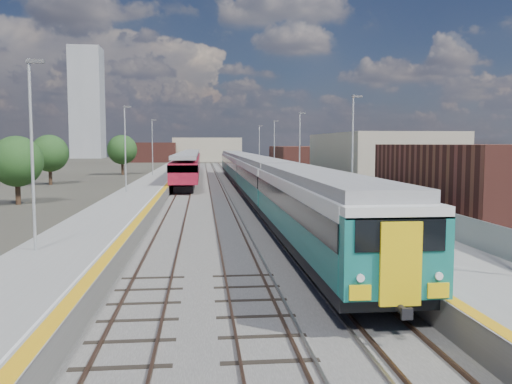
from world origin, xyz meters
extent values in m
plane|color=#47443A|center=(0.00, 50.00, 0.00)|extent=(320.00, 320.00, 0.00)
cube|color=#565451|center=(-2.25, 52.50, 0.03)|extent=(10.50, 155.00, 0.06)
cube|color=#4C3323|center=(0.78, 55.00, 0.11)|extent=(0.07, 160.00, 0.14)
cube|color=#4C3323|center=(2.22, 55.00, 0.11)|extent=(0.07, 160.00, 0.14)
cube|color=#4C3323|center=(-2.72, 55.00, 0.11)|extent=(0.07, 160.00, 0.14)
cube|color=#4C3323|center=(-1.28, 55.00, 0.11)|extent=(0.07, 160.00, 0.14)
cube|color=#4C3323|center=(-6.22, 55.00, 0.11)|extent=(0.07, 160.00, 0.14)
cube|color=#4C3323|center=(-4.78, 55.00, 0.11)|extent=(0.07, 160.00, 0.14)
cube|color=gray|center=(0.45, 55.00, 0.10)|extent=(0.08, 160.00, 0.10)
cube|color=gray|center=(-0.95, 55.00, 0.10)|extent=(0.08, 160.00, 0.10)
cube|color=slate|center=(5.25, 52.50, 0.50)|extent=(4.70, 155.00, 1.00)
cube|color=gray|center=(5.25, 52.50, 1.00)|extent=(4.70, 155.00, 0.03)
cube|color=gold|center=(3.15, 52.50, 1.02)|extent=(0.40, 155.00, 0.01)
cube|color=gray|center=(7.45, 52.50, 1.60)|extent=(0.06, 155.00, 1.20)
cylinder|color=#9EA0A3|center=(6.60, 22.00, 4.77)|extent=(0.12, 0.12, 7.50)
cube|color=#4C4C4F|center=(6.85, 22.00, 8.42)|extent=(0.70, 0.18, 0.14)
cylinder|color=#9EA0A3|center=(6.60, 42.00, 4.77)|extent=(0.12, 0.12, 7.50)
cube|color=#4C4C4F|center=(6.85, 42.00, 8.42)|extent=(0.70, 0.18, 0.14)
cylinder|color=#9EA0A3|center=(6.60, 62.00, 4.77)|extent=(0.12, 0.12, 7.50)
cube|color=#4C4C4F|center=(6.85, 62.00, 8.42)|extent=(0.70, 0.18, 0.14)
cylinder|color=#9EA0A3|center=(6.60, 82.00, 4.77)|extent=(0.12, 0.12, 7.50)
cube|color=#4C4C4F|center=(6.85, 82.00, 8.42)|extent=(0.70, 0.18, 0.14)
cube|color=slate|center=(-9.05, 52.50, 0.50)|extent=(4.30, 155.00, 1.00)
cube|color=gray|center=(-9.05, 52.50, 1.00)|extent=(4.30, 155.00, 0.03)
cube|color=gold|center=(-7.15, 52.50, 1.02)|extent=(0.45, 155.00, 0.01)
cube|color=silver|center=(-7.50, 52.50, 1.03)|extent=(0.08, 155.00, 0.01)
cylinder|color=#9EA0A3|center=(-10.20, 8.00, 4.77)|extent=(0.12, 0.12, 7.50)
cube|color=#4C4C4F|center=(-9.95, 8.00, 8.42)|extent=(0.70, 0.18, 0.14)
cylinder|color=#9EA0A3|center=(-10.20, 34.00, 4.77)|extent=(0.12, 0.12, 7.50)
cube|color=#4C4C4F|center=(-9.95, 34.00, 8.42)|extent=(0.70, 0.18, 0.14)
cylinder|color=#9EA0A3|center=(-10.20, 60.00, 4.77)|extent=(0.12, 0.12, 7.50)
cube|color=#4C4C4F|center=(-9.95, 60.00, 8.42)|extent=(0.70, 0.18, 0.14)
cube|color=brown|center=(14.00, 18.00, 2.60)|extent=(9.00, 16.00, 5.20)
cube|color=#A19681|center=(16.00, 45.00, 3.20)|extent=(11.00, 22.00, 6.40)
cube|color=brown|center=(13.00, 78.00, 2.40)|extent=(8.00, 18.00, 4.80)
cube|color=#A19681|center=(-2.00, 150.00, 3.50)|extent=(20.00, 14.00, 7.00)
cube|color=brown|center=(-18.00, 145.00, 2.80)|extent=(14.00, 12.00, 5.60)
cube|color=gray|center=(-45.00, 190.00, 20.00)|extent=(11.00, 11.00, 40.00)
cube|color=black|center=(1.50, 10.19, 0.92)|extent=(2.85, 20.46, 0.48)
cube|color=#126054|center=(1.50, 10.19, 1.76)|extent=(2.96, 20.46, 1.20)
cube|color=black|center=(1.50, 10.19, 2.71)|extent=(3.02, 20.46, 0.82)
cube|color=silver|center=(1.50, 10.19, 3.36)|extent=(2.96, 20.46, 0.50)
cube|color=gray|center=(1.50, 10.19, 3.80)|extent=(2.62, 20.46, 0.42)
cube|color=black|center=(1.50, 31.15, 0.92)|extent=(2.85, 20.46, 0.48)
cube|color=#126054|center=(1.50, 31.15, 1.76)|extent=(2.96, 20.46, 1.20)
cube|color=black|center=(1.50, 31.15, 2.71)|extent=(3.02, 20.46, 0.82)
cube|color=silver|center=(1.50, 31.15, 3.36)|extent=(2.96, 20.46, 0.50)
cube|color=gray|center=(1.50, 31.15, 3.80)|extent=(2.62, 20.46, 0.42)
cube|color=black|center=(1.50, 52.11, 0.92)|extent=(2.85, 20.46, 0.48)
cube|color=#126054|center=(1.50, 52.11, 1.76)|extent=(2.96, 20.46, 1.20)
cube|color=black|center=(1.50, 52.11, 2.71)|extent=(3.02, 20.46, 0.82)
cube|color=silver|center=(1.50, 52.11, 3.36)|extent=(2.96, 20.46, 0.50)
cube|color=gray|center=(1.50, 52.11, 3.80)|extent=(2.62, 20.46, 0.42)
cube|color=black|center=(1.50, 73.08, 0.92)|extent=(2.85, 20.46, 0.48)
cube|color=#126054|center=(1.50, 73.08, 1.76)|extent=(2.96, 20.46, 1.20)
cube|color=black|center=(1.50, 73.08, 2.71)|extent=(3.02, 20.46, 0.82)
cube|color=silver|center=(1.50, 73.08, 3.36)|extent=(2.96, 20.46, 0.50)
cube|color=gray|center=(1.50, 73.08, 3.80)|extent=(2.62, 20.46, 0.42)
cube|color=#126054|center=(1.50, -0.30, 2.26)|extent=(2.94, 0.63, 2.20)
cube|color=black|center=(1.50, -0.63, 2.89)|extent=(2.41, 0.06, 0.84)
cube|color=yellow|center=(1.50, -0.69, 2.15)|extent=(1.10, 0.10, 2.20)
cube|color=black|center=(-5.50, 50.44, 0.51)|extent=(2.04, 17.35, 0.71)
cube|color=maroon|center=(-5.50, 50.44, 2.20)|extent=(3.01, 20.42, 2.15)
cube|color=black|center=(-5.50, 50.44, 2.74)|extent=(3.07, 20.42, 0.75)
cube|color=gray|center=(-5.50, 50.44, 3.81)|extent=(2.69, 20.42, 0.43)
cube|color=black|center=(-5.50, 71.36, 0.51)|extent=(2.04, 17.35, 0.71)
cube|color=maroon|center=(-5.50, 71.36, 2.20)|extent=(3.01, 20.42, 2.15)
cube|color=black|center=(-5.50, 71.36, 2.74)|extent=(3.07, 20.42, 0.75)
cube|color=gray|center=(-5.50, 71.36, 3.81)|extent=(2.69, 20.42, 0.43)
cube|color=black|center=(-5.50, 92.28, 0.51)|extent=(2.04, 17.35, 0.71)
cube|color=maroon|center=(-5.50, 92.28, 2.20)|extent=(3.01, 20.42, 2.15)
cube|color=black|center=(-5.50, 92.28, 2.74)|extent=(3.07, 20.42, 0.75)
cube|color=gray|center=(-5.50, 92.28, 3.81)|extent=(2.69, 20.42, 0.43)
cylinder|color=#382619|center=(-19.39, 34.24, 1.04)|extent=(0.44, 0.44, 2.07)
sphere|color=#214119|center=(-19.39, 34.24, 3.74)|extent=(4.37, 4.37, 4.37)
cylinder|color=#382619|center=(-22.92, 57.44, 1.12)|extent=(0.44, 0.44, 2.23)
sphere|color=#214119|center=(-22.92, 57.44, 4.03)|extent=(4.72, 4.72, 4.72)
cylinder|color=#382619|center=(-17.00, 79.50, 1.18)|extent=(0.44, 0.44, 2.36)
sphere|color=#214119|center=(-17.00, 79.50, 4.26)|extent=(4.98, 4.98, 4.98)
cylinder|color=#382619|center=(24.98, 69.79, 1.01)|extent=(0.44, 0.44, 2.02)
sphere|color=#214119|center=(24.98, 69.79, 3.64)|extent=(4.26, 4.26, 4.26)
camera|label=1|loc=(-3.58, -13.98, 5.24)|focal=38.00mm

